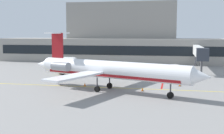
# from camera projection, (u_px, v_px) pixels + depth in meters

# --- Properties ---
(ground) EXTENTS (120.00, 120.00, 0.11)m
(ground) POSITION_uv_depth(u_px,v_px,m) (101.00, 91.00, 45.53)
(ground) COLOR gray
(terminal_building) EXTENTS (79.15, 14.30, 18.13)m
(terminal_building) POSITION_uv_depth(u_px,v_px,m) (126.00, 41.00, 91.71)
(terminal_building) COLOR gray
(terminal_building) RESTS_ON ground
(jet_bridge_west) EXTENTS (2.40, 21.42, 5.74)m
(jet_bridge_west) POSITION_uv_depth(u_px,v_px,m) (199.00, 52.00, 69.46)
(jet_bridge_west) COLOR silver
(jet_bridge_west) RESTS_ON ground
(regional_jet) EXTENTS (29.47, 21.98, 8.91)m
(regional_jet) POSITION_uv_depth(u_px,v_px,m) (107.00, 69.00, 45.35)
(regional_jet) COLOR white
(regional_jet) RESTS_ON ground
(baggage_tug) EXTENTS (4.28, 3.97, 2.26)m
(baggage_tug) POSITION_uv_depth(u_px,v_px,m) (66.00, 69.00, 63.74)
(baggage_tug) COLOR #E5B20C
(baggage_tug) RESTS_ON ground
(pushback_tractor) EXTENTS (3.71, 3.56, 2.22)m
(pushback_tractor) POSITION_uv_depth(u_px,v_px,m) (177.00, 70.00, 63.02)
(pushback_tractor) COLOR silver
(pushback_tractor) RESTS_ON ground
(belt_loader) EXTENTS (3.65, 2.59, 1.90)m
(belt_loader) POSITION_uv_depth(u_px,v_px,m) (79.00, 65.00, 72.99)
(belt_loader) COLOR #E5B20C
(belt_loader) RESTS_ON ground
(fuel_tank) EXTENTS (6.22, 1.98, 2.26)m
(fuel_tank) POSITION_uv_depth(u_px,v_px,m) (67.00, 61.00, 81.14)
(fuel_tank) COLOR white
(fuel_tank) RESTS_ON ground
(safety_cone_alpha) EXTENTS (0.47, 0.47, 0.55)m
(safety_cone_alpha) POSITION_uv_depth(u_px,v_px,m) (142.00, 89.00, 45.42)
(safety_cone_alpha) COLOR orange
(safety_cone_alpha) RESTS_ON ground
(safety_cone_bravo) EXTENTS (0.47, 0.47, 0.55)m
(safety_cone_bravo) POSITION_uv_depth(u_px,v_px,m) (180.00, 85.00, 49.57)
(safety_cone_bravo) COLOR orange
(safety_cone_bravo) RESTS_ON ground
(safety_cone_charlie) EXTENTS (0.47, 0.47, 0.55)m
(safety_cone_charlie) POSITION_uv_depth(u_px,v_px,m) (85.00, 85.00, 49.70)
(safety_cone_charlie) COLOR orange
(safety_cone_charlie) RESTS_ON ground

